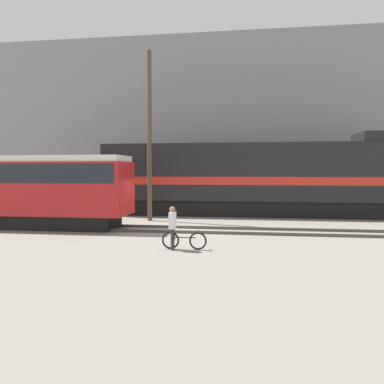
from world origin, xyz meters
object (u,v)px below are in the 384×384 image
object	(u,v)px
person	(172,224)
utility_pole_left	(149,136)
bicycle	(184,240)
freight_locomotive	(253,178)
streetcar	(28,187)

from	to	relation	value
person	utility_pole_left	bearing A→B (deg)	110.18
bicycle	person	xyz separation A→B (m)	(-0.40, -0.15, 0.62)
freight_locomotive	bicycle	distance (m)	11.36
bicycle	person	size ratio (longest dim) A/B	1.05
freight_locomotive	utility_pole_left	distance (m)	7.19
utility_pole_left	streetcar	bearing A→B (deg)	-148.05
bicycle	utility_pole_left	world-z (taller)	utility_pole_left
freight_locomotive	utility_pole_left	xyz separation A→B (m)	(-5.89, -3.36, 2.40)
streetcar	person	distance (m)	9.30
freight_locomotive	streetcar	xyz separation A→B (m)	(-11.28, -6.73, -0.35)
streetcar	freight_locomotive	bearing A→B (deg)	30.81
streetcar	person	xyz separation A→B (m)	(8.19, -4.27, -1.10)
utility_pole_left	freight_locomotive	bearing A→B (deg)	29.74
bicycle	utility_pole_left	distance (m)	9.29
streetcar	person	world-z (taller)	streetcar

